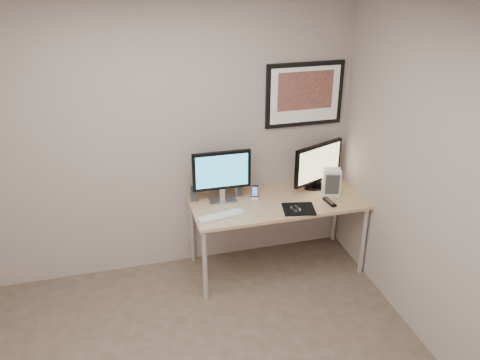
{
  "coord_description": "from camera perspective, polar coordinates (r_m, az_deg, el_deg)",
  "views": [
    {
      "loc": [
        -0.42,
        -2.58,
        2.92
      ],
      "look_at": [
        0.57,
        1.1,
        1.11
      ],
      "focal_mm": 38.0,
      "sensor_mm": 36.0,
      "label": 1
    }
  ],
  "objects": [
    {
      "name": "monitor_tv",
      "position": [
        4.89,
        8.75,
        1.67
      ],
      "size": [
        0.55,
        0.25,
        0.46
      ],
      "rotation": [
        0.0,
        0.0,
        0.39
      ],
      "color": "black",
      "rests_on": "desk"
    },
    {
      "name": "phone_dock",
      "position": [
        4.72,
        1.68,
        -1.34
      ],
      "size": [
        0.08,
        0.08,
        0.13
      ],
      "primitive_type": "cube",
      "rotation": [
        0.0,
        0.0,
        -0.4
      ],
      "color": "black",
      "rests_on": "desk"
    },
    {
      "name": "monitor_large",
      "position": [
        4.59,
        -2.07,
        0.67
      ],
      "size": [
        0.54,
        0.18,
        0.49
      ],
      "rotation": [
        0.0,
        0.0,
        -0.02
      ],
      "color": "#A9A9AE",
      "rests_on": "desk"
    },
    {
      "name": "speaker_right",
      "position": [
        4.76,
        -0.25,
        -0.84
      ],
      "size": [
        0.08,
        0.08,
        0.17
      ],
      "primitive_type": "cylinder",
      "rotation": [
        0.0,
        0.0,
        0.2
      ],
      "color": "#A9A9AE",
      "rests_on": "desk"
    },
    {
      "name": "remote",
      "position": [
        4.73,
        10.01,
        -2.43
      ],
      "size": [
        0.07,
        0.18,
        0.02
      ],
      "primitive_type": "cube",
      "rotation": [
        0.0,
        0.0,
        0.12
      ],
      "color": "black",
      "rests_on": "desk"
    },
    {
      "name": "mouse",
      "position": [
        4.55,
        6.26,
        -3.18
      ],
      "size": [
        0.07,
        0.1,
        0.03
      ],
      "primitive_type": "ellipsoid",
      "rotation": [
        0.0,
        0.0,
        0.16
      ],
      "color": "black",
      "rests_on": "mousepad"
    },
    {
      "name": "framed_art",
      "position": [
        4.8,
        7.26,
        9.52
      ],
      "size": [
        0.75,
        0.04,
        0.6
      ],
      "color": "black",
      "rests_on": "room"
    },
    {
      "name": "desk",
      "position": [
        4.75,
        4.19,
        -2.99
      ],
      "size": [
        1.6,
        0.7,
        0.73
      ],
      "color": "#A0794D",
      "rests_on": "floor"
    },
    {
      "name": "speaker_left",
      "position": [
        4.67,
        -5.27,
        -1.34
      ],
      "size": [
        0.08,
        0.08,
        0.19
      ],
      "primitive_type": "cylinder",
      "rotation": [
        0.0,
        0.0,
        -0.02
      ],
      "color": "#A9A9AE",
      "rests_on": "desk"
    },
    {
      "name": "mousepad",
      "position": [
        4.59,
        6.62,
        -3.26
      ],
      "size": [
        0.33,
        0.3,
        0.0
      ],
      "primitive_type": "cube",
      "rotation": [
        0.0,
        0.0,
        -0.2
      ],
      "color": "black",
      "rests_on": "desk"
    },
    {
      "name": "fan_unit",
      "position": [
        4.85,
        10.23,
        -0.19
      ],
      "size": [
        0.19,
        0.16,
        0.25
      ],
      "primitive_type": "cube",
      "rotation": [
        0.0,
        0.0,
        -0.28
      ],
      "color": "silver",
      "rests_on": "desk"
    },
    {
      "name": "keyboard",
      "position": [
        4.44,
        -2.16,
        -4.01
      ],
      "size": [
        0.44,
        0.19,
        0.01
      ],
      "primitive_type": "cube",
      "rotation": [
        0.0,
        0.0,
        0.19
      ],
      "color": "silver",
      "rests_on": "desk"
    },
    {
      "name": "room",
      "position": [
        3.32,
        -6.65,
        2.63
      ],
      "size": [
        3.6,
        3.6,
        3.6
      ],
      "color": "white",
      "rests_on": "ground"
    }
  ]
}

